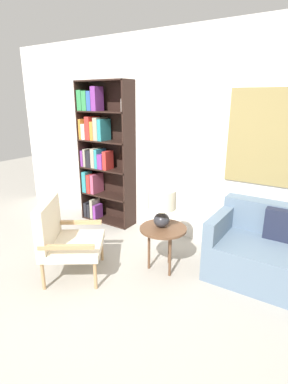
% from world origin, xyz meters
% --- Properties ---
extents(ground_plane, '(14.00, 14.00, 0.00)m').
position_xyz_m(ground_plane, '(0.00, 0.00, 0.00)').
color(ground_plane, '#9E998E').
extents(wall_back, '(6.40, 0.08, 2.70)m').
position_xyz_m(wall_back, '(0.06, 2.03, 1.35)').
color(wall_back, white).
rests_on(wall_back, ground_plane).
extents(bookshelf, '(0.87, 0.30, 2.11)m').
position_xyz_m(bookshelf, '(-1.33, 1.84, 1.11)').
color(bookshelf, black).
rests_on(bookshelf, ground_plane).
extents(armchair, '(0.87, 0.88, 0.85)m').
position_xyz_m(armchair, '(-0.65, 0.41, 0.47)').
color(armchair, tan).
rests_on(armchair, ground_plane).
extents(side_table, '(0.52, 0.52, 0.51)m').
position_xyz_m(side_table, '(0.20, 1.09, 0.46)').
color(side_table, brown).
rests_on(side_table, ground_plane).
extents(table_lamp, '(0.31, 0.31, 0.43)m').
position_xyz_m(table_lamp, '(0.18, 1.10, 0.79)').
color(table_lamp, '#2D2D33').
rests_on(table_lamp, side_table).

